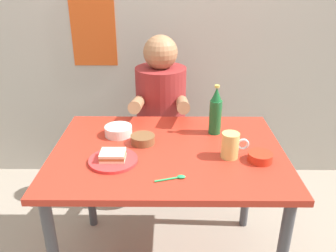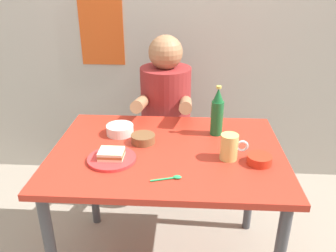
# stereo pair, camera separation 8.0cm
# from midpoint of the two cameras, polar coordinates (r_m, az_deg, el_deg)

# --- Properties ---
(wall_back) EXTENTS (4.40, 0.09, 2.60)m
(wall_back) POSITION_cam_midpoint_polar(r_m,az_deg,el_deg) (2.51, -0.83, 19.38)
(wall_back) COLOR #ADA89E
(wall_back) RESTS_ON ground
(dining_table) EXTENTS (1.10, 0.80, 0.74)m
(dining_table) POSITION_cam_midpoint_polar(r_m,az_deg,el_deg) (1.70, -1.37, -6.65)
(dining_table) COLOR #B72D1E
(dining_table) RESTS_ON ground
(stool) EXTENTS (0.34, 0.34, 0.45)m
(stool) POSITION_cam_midpoint_polar(r_m,az_deg,el_deg) (2.40, -2.06, -4.92)
(stool) COLOR #4C4C51
(stool) RESTS_ON ground
(person_seated) EXTENTS (0.33, 0.56, 0.72)m
(person_seated) POSITION_cam_midpoint_polar(r_m,az_deg,el_deg) (2.21, -2.23, 4.38)
(person_seated) COLOR maroon
(person_seated) RESTS_ON stool
(plate_orange) EXTENTS (0.22, 0.22, 0.01)m
(plate_orange) POSITION_cam_midpoint_polar(r_m,az_deg,el_deg) (1.58, -10.48, -5.59)
(plate_orange) COLOR red
(plate_orange) RESTS_ON dining_table
(sandwich) EXTENTS (0.11, 0.09, 0.04)m
(sandwich) POSITION_cam_midpoint_polar(r_m,az_deg,el_deg) (1.56, -10.55, -4.80)
(sandwich) COLOR beige
(sandwich) RESTS_ON plate_orange
(beer_mug) EXTENTS (0.13, 0.08, 0.12)m
(beer_mug) POSITION_cam_midpoint_polar(r_m,az_deg,el_deg) (1.58, 8.87, -3.18)
(beer_mug) COLOR #D1BC66
(beer_mug) RESTS_ON dining_table
(beer_bottle) EXTENTS (0.06, 0.06, 0.26)m
(beer_bottle) POSITION_cam_midpoint_polar(r_m,az_deg,el_deg) (1.78, 6.58, 2.31)
(beer_bottle) COLOR #19602D
(beer_bottle) RESTS_ON dining_table
(sauce_bowl_chili) EXTENTS (0.11, 0.11, 0.04)m
(sauce_bowl_chili) POSITION_cam_midpoint_polar(r_m,az_deg,el_deg) (1.59, 13.59, -4.97)
(sauce_bowl_chili) COLOR red
(sauce_bowl_chili) RESTS_ON dining_table
(condiment_bowl_brown) EXTENTS (0.12, 0.12, 0.04)m
(condiment_bowl_brown) POSITION_cam_midpoint_polar(r_m,az_deg,el_deg) (1.71, -5.52, -2.15)
(condiment_bowl_brown) COLOR brown
(condiment_bowl_brown) RESTS_ON dining_table
(rice_bowl_white) EXTENTS (0.14, 0.14, 0.05)m
(rice_bowl_white) POSITION_cam_midpoint_polar(r_m,az_deg,el_deg) (1.80, -9.44, -0.72)
(rice_bowl_white) COLOR silver
(rice_bowl_white) RESTS_ON dining_table
(spoon) EXTENTS (0.12, 0.05, 0.01)m
(spoon) POSITION_cam_midpoint_polar(r_m,az_deg,el_deg) (1.43, -0.29, -8.56)
(spoon) COLOR #26A559
(spoon) RESTS_ON dining_table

